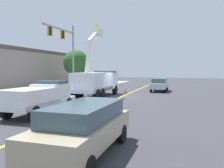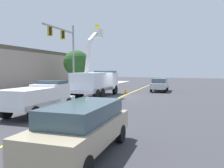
# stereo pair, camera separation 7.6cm
# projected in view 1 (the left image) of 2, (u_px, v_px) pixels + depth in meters

# --- Properties ---
(ground) EXTENTS (120.00, 120.00, 0.00)m
(ground) POSITION_uv_depth(u_px,v_px,m) (120.00, 97.00, 23.31)
(ground) COLOR #38383D
(sidewalk_far_side) EXTENTS (59.82, 13.00, 0.12)m
(sidewalk_far_side) POSITION_uv_depth(u_px,v_px,m) (53.00, 94.00, 25.71)
(sidewalk_far_side) COLOR #B2ADA3
(sidewalk_far_side) RESTS_ON ground
(lane_centre_stripe) EXTENTS (49.40, 8.03, 0.01)m
(lane_centre_stripe) POSITION_uv_depth(u_px,v_px,m) (120.00, 97.00, 23.31)
(lane_centre_stripe) COLOR yellow
(lane_centre_stripe) RESTS_ON ground
(utility_bucket_truck) EXTENTS (8.49, 3.76, 7.56)m
(utility_bucket_truck) POSITION_uv_depth(u_px,v_px,m) (97.00, 81.00, 23.66)
(utility_bucket_truck) COLOR white
(utility_bucket_truck) RESTS_ON ground
(service_pickup_truck) EXTENTS (5.86, 2.96, 2.06)m
(service_pickup_truck) POSITION_uv_depth(u_px,v_px,m) (40.00, 97.00, 14.34)
(service_pickup_truck) COLOR white
(service_pickup_truck) RESTS_ON ground
(passing_minivan) EXTENTS (5.04, 2.63, 1.69)m
(passing_minivan) POSITION_uv_depth(u_px,v_px,m) (159.00, 84.00, 29.56)
(passing_minivan) COLOR silver
(passing_minivan) RESTS_ON ground
(trailing_sedan) EXTENTS (5.04, 2.63, 1.69)m
(trailing_sedan) POSITION_uv_depth(u_px,v_px,m) (84.00, 125.00, 7.49)
(trailing_sedan) COLOR tan
(trailing_sedan) RESTS_ON ground
(traffic_cone_leading) EXTENTS (0.40, 0.40, 0.75)m
(traffic_cone_leading) POSITION_uv_depth(u_px,v_px,m) (41.00, 118.00, 11.39)
(traffic_cone_leading) COLOR black
(traffic_cone_leading) RESTS_ON ground
(traffic_cone_mid_front) EXTENTS (0.40, 0.40, 0.77)m
(traffic_cone_mid_front) POSITION_uv_depth(u_px,v_px,m) (125.00, 90.00, 27.06)
(traffic_cone_mid_front) COLOR black
(traffic_cone_mid_front) RESTS_ON ground
(traffic_signal_mast) EXTENTS (6.34, 1.19, 8.20)m
(traffic_signal_mast) POSITION_uv_depth(u_px,v_px,m) (66.00, 46.00, 26.19)
(traffic_signal_mast) COLOR gray
(traffic_signal_mast) RESTS_ON ground
(commercial_building_backdrop) EXTENTS (19.47, 10.79, 5.65)m
(commercial_building_backdrop) POSITION_uv_depth(u_px,v_px,m) (17.00, 70.00, 33.16)
(commercial_building_backdrop) COLOR gray
(commercial_building_backdrop) RESTS_ON ground
(street_tree_right) EXTENTS (3.81, 3.81, 5.73)m
(street_tree_right) POSITION_uv_depth(u_px,v_px,m) (76.00, 63.00, 33.57)
(street_tree_right) COLOR brown
(street_tree_right) RESTS_ON ground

